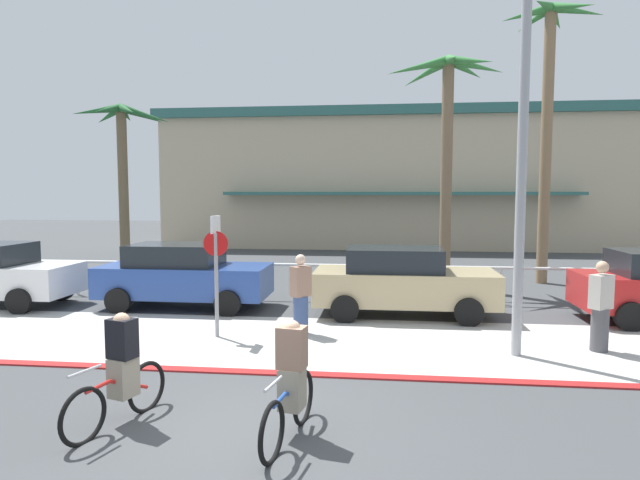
{
  "coord_description": "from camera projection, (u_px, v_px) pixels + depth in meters",
  "views": [
    {
      "loc": [
        1.67,
        -6.52,
        3.03
      ],
      "look_at": [
        0.23,
        6.0,
        1.93
      ],
      "focal_mm": 30.46,
      "sensor_mm": 36.0,
      "label": 1
    }
  ],
  "objects": [
    {
      "name": "ground_plane",
      "position": [
        327.0,
        291.0,
        16.81
      ],
      "size": [
        80.0,
        80.0,
        0.0
      ],
      "primitive_type": "plane",
      "color": "#424447"
    },
    {
      "name": "sidewalk_strip",
      "position": [
        299.0,
        341.0,
        11.07
      ],
      "size": [
        44.0,
        4.0,
        0.02
      ],
      "primitive_type": "cube",
      "color": "beige",
      "rests_on": "ground"
    },
    {
      "name": "curb_paint",
      "position": [
        280.0,
        373.0,
        9.09
      ],
      "size": [
        44.0,
        0.24,
        0.03
      ],
      "primitive_type": "cube",
      "color": "maroon",
      "rests_on": "ground"
    },
    {
      "name": "building_backdrop",
      "position": [
        396.0,
        181.0,
        33.32
      ],
      "size": [
        26.43,
        12.02,
        7.53
      ],
      "color": "#BCAD8E",
      "rests_on": "ground"
    },
    {
      "name": "rail_fence",
      "position": [
        322.0,
        271.0,
        15.25
      ],
      "size": [
        19.59,
        0.08,
        1.04
      ],
      "color": "white",
      "rests_on": "ground"
    },
    {
      "name": "stop_sign_bike_lane",
      "position": [
        216.0,
        258.0,
        11.23
      ],
      "size": [
        0.52,
        0.56,
        2.56
      ],
      "color": "gray",
      "rests_on": "ground"
    },
    {
      "name": "streetlight_curb",
      "position": [
        527.0,
        121.0,
        9.49
      ],
      "size": [
        0.24,
        2.54,
        7.5
      ],
      "color": "#9EA0A5",
      "rests_on": "ground"
    },
    {
      "name": "palm_tree_0",
      "position": [
        123.0,
        145.0,
        19.92
      ],
      "size": [
        3.45,
        3.05,
        6.29
      ],
      "color": "brown",
      "rests_on": "ground"
    },
    {
      "name": "palm_tree_1",
      "position": [
        447.0,
        110.0,
        16.97
      ],
      "size": [
        3.63,
        3.28,
        7.3
      ],
      "color": "#756047",
      "rests_on": "ground"
    },
    {
      "name": "palm_tree_2",
      "position": [
        549.0,
        87.0,
        17.66
      ],
      "size": [
        3.26,
        2.96,
        9.15
      ],
      "color": "#846B4C",
      "rests_on": "ground"
    },
    {
      "name": "car_blue_1",
      "position": [
        183.0,
        275.0,
        14.28
      ],
      "size": [
        4.4,
        2.02,
        1.69
      ],
      "color": "#284793",
      "rests_on": "ground"
    },
    {
      "name": "car_tan_2",
      "position": [
        402.0,
        281.0,
        13.3
      ],
      "size": [
        4.4,
        2.02,
        1.69
      ],
      "color": "tan",
      "rests_on": "ground"
    },
    {
      "name": "cyclist_blue_0",
      "position": [
        291.0,
        383.0,
        6.67
      ],
      "size": [
        0.41,
        1.8,
        1.5
      ],
      "color": "black",
      "rests_on": "ground"
    },
    {
      "name": "cyclist_red_1",
      "position": [
        120.0,
        372.0,
        7.08
      ],
      "size": [
        0.61,
        1.75,
        1.5
      ],
      "color": "black",
      "rests_on": "ground"
    },
    {
      "name": "pedestrian_0",
      "position": [
        600.0,
        310.0,
        10.28
      ],
      "size": [
        0.48,
        0.44,
        1.75
      ],
      "color": "#4C4C51",
      "rests_on": "ground"
    },
    {
      "name": "pedestrian_1",
      "position": [
        301.0,
        298.0,
        11.55
      ],
      "size": [
        0.46,
        0.47,
        1.73
      ],
      "color": "#384C7A",
      "rests_on": "ground"
    }
  ]
}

